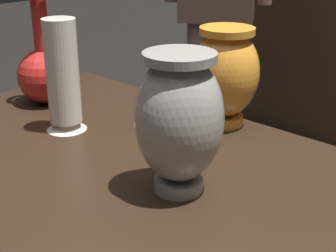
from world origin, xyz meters
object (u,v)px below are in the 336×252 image
vase_tall_behind (225,73)px  vase_left_accent (44,70)px  vase_right_accent (63,78)px  vase_centerpiece (179,118)px

vase_tall_behind → vase_left_accent: 0.43m
vase_tall_behind → vase_right_accent: bearing=-132.0°
vase_tall_behind → vase_left_accent: size_ratio=0.80×
vase_right_accent → vase_centerpiece: bearing=-5.3°
vase_left_accent → vase_right_accent: size_ratio=1.13×
vase_left_accent → vase_right_accent: bearing=-22.2°
vase_tall_behind → vase_left_accent: (-0.39, -0.17, -0.03)m
vase_centerpiece → vase_left_accent: size_ratio=0.87×
vase_centerpiece → vase_tall_behind: bearing=113.6°
vase_centerpiece → vase_right_accent: bearing=174.7°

